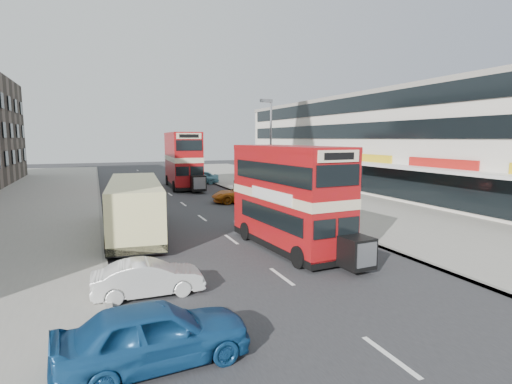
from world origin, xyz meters
name	(u,v)px	position (x,y,z in m)	size (l,w,h in m)	color
ground	(308,296)	(0.00, 0.00, 0.00)	(160.00, 160.00, 0.00)	#28282B
road_surface	(183,204)	(0.00, 20.00, 0.01)	(12.00, 90.00, 0.01)	#28282B
pavement_right	(317,195)	(12.00, 20.00, 0.07)	(12.00, 90.00, 0.15)	gray
pavement_left	(7,214)	(-12.00, 20.00, 0.07)	(12.00, 90.00, 0.15)	gray
kerb_left	(100,208)	(-6.10, 20.00, 0.07)	(0.20, 90.00, 0.16)	gray
kerb_right	(256,199)	(6.10, 20.00, 0.07)	(0.20, 90.00, 0.16)	gray
commercial_row	(377,143)	(19.95, 22.00, 4.70)	(9.90, 46.20, 9.30)	beige
street_lamp	(270,143)	(6.52, 18.00, 4.78)	(1.00, 0.20, 8.12)	slate
bus_main	(289,197)	(1.95, 5.38, 2.44)	(2.92, 8.48, 4.64)	black
bus_second	(183,160)	(2.20, 30.62, 2.92)	(3.25, 10.19, 5.54)	black
coach	(135,205)	(-4.40, 11.12, 1.58)	(3.38, 10.29, 2.68)	black
car_left_near	(155,334)	(-5.21, -2.27, 0.74)	(1.76, 4.37, 1.49)	#184C86
car_left_front	(148,278)	(-4.84, 2.00, 0.59)	(1.24, 3.57, 1.18)	silver
car_right_a	(265,201)	(5.16, 15.66, 0.61)	(1.72, 4.23, 1.23)	maroon
car_right_b	(242,194)	(4.60, 19.14, 0.68)	(2.26, 4.90, 1.36)	#BA5C12
car_right_c	(199,178)	(4.46, 33.13, 0.75)	(1.78, 4.42, 1.50)	#59A0B3
pedestrian_near	(327,197)	(8.73, 13.05, 1.03)	(0.65, 0.44, 1.75)	gray
pedestrian_far	(239,176)	(8.28, 30.23, 1.06)	(1.06, 0.44, 1.81)	gray
cyclist	(236,192)	(4.53, 20.36, 0.68)	(0.72, 1.84, 2.06)	gray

